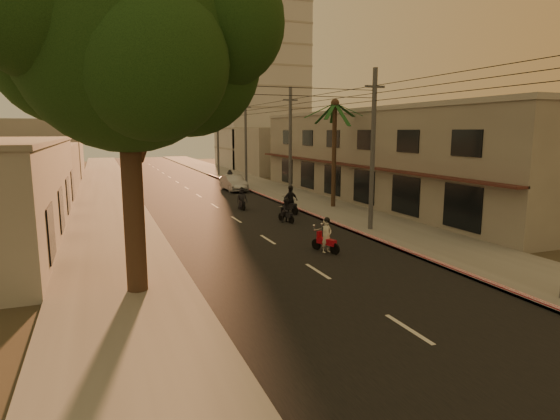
# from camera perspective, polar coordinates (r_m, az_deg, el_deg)

# --- Properties ---
(ground) EXTENTS (160.00, 160.00, 0.00)m
(ground) POSITION_cam_1_polar(r_m,az_deg,el_deg) (17.47, 7.50, -9.26)
(ground) COLOR #383023
(ground) RESTS_ON ground
(road) EXTENTS (10.00, 140.00, 0.02)m
(road) POSITION_cam_1_polar(r_m,az_deg,el_deg) (35.83, -7.97, 0.50)
(road) COLOR black
(road) RESTS_ON ground
(sidewalk_right) EXTENTS (5.00, 140.00, 0.12)m
(sidewalk_right) POSITION_cam_1_polar(r_m,az_deg,el_deg) (38.20, 3.04, 1.22)
(sidewalk_right) COLOR slate
(sidewalk_right) RESTS_ON ground
(sidewalk_left) EXTENTS (5.00, 140.00, 0.12)m
(sidewalk_left) POSITION_cam_1_polar(r_m,az_deg,el_deg) (34.92, -20.04, -0.15)
(sidewalk_left) COLOR slate
(sidewalk_left) RESTS_ON ground
(curb_stripe) EXTENTS (0.20, 60.00, 0.20)m
(curb_stripe) POSITION_cam_1_polar(r_m,az_deg,el_deg) (32.72, 2.79, -0.12)
(curb_stripe) COLOR #AF1220
(curb_stripe) RESTS_ON ground
(shophouse_row) EXTENTS (8.80, 34.20, 7.30)m
(shophouse_row) POSITION_cam_1_polar(r_m,az_deg,el_deg) (39.25, 12.99, 6.48)
(shophouse_row) COLOR gray
(shophouse_row) RESTS_ON ground
(distant_tower) EXTENTS (12.10, 12.10, 28.00)m
(distant_tower) POSITION_cam_1_polar(r_m,az_deg,el_deg) (74.92, -2.42, 16.02)
(distant_tower) COLOR #B7B5B2
(distant_tower) RESTS_ON ground
(broadleaf_tree) EXTENTS (9.60, 8.70, 12.10)m
(broadleaf_tree) POSITION_cam_1_polar(r_m,az_deg,el_deg) (16.91, -17.04, 18.91)
(broadleaf_tree) COLOR black
(broadleaf_tree) RESTS_ON ground
(palm_tree) EXTENTS (5.00, 5.00, 8.20)m
(palm_tree) POSITION_cam_1_polar(r_m,az_deg,el_deg) (34.45, 6.71, 12.08)
(palm_tree) COLOR black
(palm_tree) RESTS_ON ground
(utility_poles) EXTENTS (1.20, 48.26, 9.00)m
(utility_poles) POSITION_cam_1_polar(r_m,az_deg,el_deg) (37.29, 1.27, 11.01)
(utility_poles) COLOR #38383A
(utility_poles) RESTS_ON ground
(filler_right) EXTENTS (8.00, 14.00, 6.00)m
(filler_right) POSITION_cam_1_polar(r_m,az_deg,el_deg) (63.46, -0.85, 7.24)
(filler_right) COLOR gray
(filler_right) RESTS_ON ground
(filler_left_near) EXTENTS (8.00, 14.00, 4.40)m
(filler_left_near) POSITION_cam_1_polar(r_m,az_deg,el_deg) (48.96, -28.22, 4.46)
(filler_left_near) COLOR gray
(filler_left_near) RESTS_ON ground
(filler_left_far) EXTENTS (8.00, 14.00, 7.00)m
(filler_left_far) POSITION_cam_1_polar(r_m,az_deg,el_deg) (66.77, -26.49, 6.79)
(filler_left_far) COLOR gray
(filler_left_far) RESTS_ON ground
(scooter_red) EXTENTS (0.92, 1.65, 1.69)m
(scooter_red) POSITION_cam_1_polar(r_m,az_deg,el_deg) (21.96, 5.68, -3.25)
(scooter_red) COLOR black
(scooter_red) RESTS_ON ground
(scooter_mid_a) EXTENTS (0.98, 1.57, 1.56)m
(scooter_mid_a) POSITION_cam_1_polar(r_m,az_deg,el_deg) (29.03, 0.82, -0.13)
(scooter_mid_a) COLOR black
(scooter_mid_a) RESTS_ON ground
(scooter_mid_b) EXTENTS (1.22, 2.01, 1.99)m
(scooter_mid_b) POSITION_cam_1_polar(r_m,az_deg,el_deg) (31.99, 1.28, 1.10)
(scooter_mid_b) COLOR black
(scooter_mid_b) RESTS_ON ground
(scooter_far_a) EXTENTS (0.83, 1.68, 1.65)m
(scooter_far_a) POSITION_cam_1_polar(r_m,az_deg,el_deg) (33.91, -4.67, 1.30)
(scooter_far_a) COLOR black
(scooter_far_a) RESTS_ON ground
(scooter_far_b) EXTENTS (1.40, 1.93, 1.92)m
(scooter_far_b) POSITION_cam_1_polar(r_m,az_deg,el_deg) (45.71, -6.13, 3.60)
(scooter_far_b) COLOR black
(scooter_far_b) RESTS_ON ground
(parked_car) EXTENTS (1.69, 4.64, 1.52)m
(parked_car) POSITION_cam_1_polar(r_m,az_deg,el_deg) (44.59, -5.67, 3.30)
(parked_car) COLOR #9A9DA2
(parked_car) RESTS_ON ground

